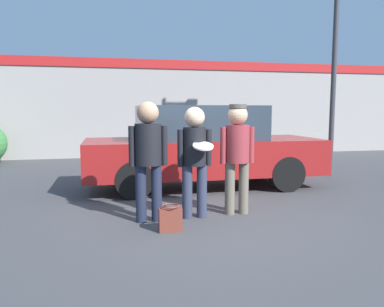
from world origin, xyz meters
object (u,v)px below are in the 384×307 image
object	(u,v)px
person_left	(148,151)
parked_car_near	(202,147)
handbag	(170,219)
person_right	(237,149)
person_middle_with_frisbee	(195,153)
street_lamp	(343,8)

from	to	relation	value
person_left	parked_car_near	size ratio (longest dim) A/B	0.36
handbag	person_left	bearing A→B (deg)	114.25
person_right	person_left	bearing A→B (deg)	-175.04
person_right	parked_car_near	bearing A→B (deg)	90.49
person_middle_with_frisbee	handbag	distance (m)	1.06
person_left	person_middle_with_frisbee	distance (m)	0.68
parked_car_near	person_right	bearing A→B (deg)	-89.51
person_right	street_lamp	distance (m)	5.31
person_left	person_right	world-z (taller)	person_left
person_left	handbag	size ratio (longest dim) A/B	4.86
parked_car_near	person_middle_with_frisbee	bearing A→B (deg)	-106.89
person_left	handbag	bearing A→B (deg)	-65.75
parked_car_near	street_lamp	world-z (taller)	street_lamp
person_right	street_lamp	world-z (taller)	street_lamp
person_middle_with_frisbee	handbag	bearing A→B (deg)	-129.71
person_right	handbag	distance (m)	1.53
person_left	street_lamp	bearing A→B (deg)	30.34
parked_car_near	handbag	size ratio (longest dim) A/B	13.59
person_middle_with_frisbee	handbag	size ratio (longest dim) A/B	4.65
parked_car_near	handbag	xyz separation A→B (m)	(-1.10, -2.70, -0.66)
person_right	parked_car_near	xyz separation A→B (m)	(-0.02, 2.08, -0.18)
parked_car_near	handbag	bearing A→B (deg)	-112.27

